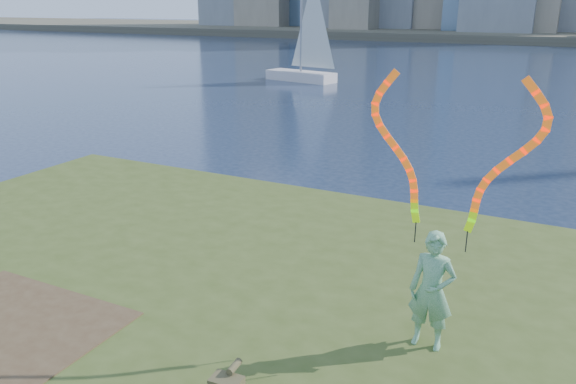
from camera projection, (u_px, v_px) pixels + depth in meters
The scene contains 5 objects.
ground at pixel (237, 316), 10.09m from camera, with size 320.00×320.00×0.00m, color #19253E.
grassy_knoll at pixel (151, 371), 8.05m from camera, with size 20.00×18.00×0.80m.
far_shore at pixel (549, 34), 90.21m from camera, with size 320.00×40.00×1.20m, color #4B4637.
woman_with_ribbons at pixel (436, 253), 7.45m from camera, with size 2.08×0.42×4.07m.
sailboat at pixel (304, 61), 39.99m from camera, with size 5.64×2.75×8.47m.
Camera 1 is at (4.82, -7.47, 5.35)m, focal length 35.00 mm.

